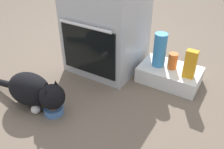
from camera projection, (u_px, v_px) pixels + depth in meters
The scene contains 8 objects.
ground at pixel (92, 87), 2.11m from camera, with size 8.00×8.00×0.00m, color #6B5B4C.
oven at pixel (107, 29), 2.21m from camera, with size 0.62×0.64×0.78m.
pantry_cabinet at pixel (169, 75), 2.15m from camera, with size 0.52×0.34×0.14m, color white.
food_bowl at pixel (54, 109), 1.81m from camera, with size 0.15×0.15×0.09m.
cat at pixel (34, 91), 1.83m from camera, with size 0.80×0.25×0.27m.
juice_carton at pixel (190, 64), 1.93m from camera, with size 0.09×0.06×0.24m, color orange.
water_bottle at pixel (160, 50), 2.07m from camera, with size 0.11×0.11×0.30m, color #388CD1.
sauce_jar at pixel (173, 61), 2.07m from camera, with size 0.08×0.08×0.14m, color #D16023.
Camera 1 is at (1.03, -1.37, 1.25)m, focal length 38.73 mm.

